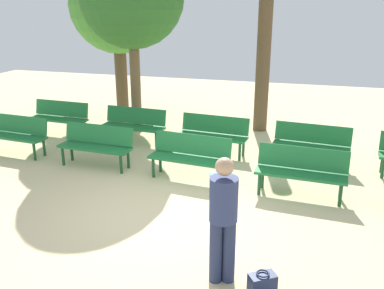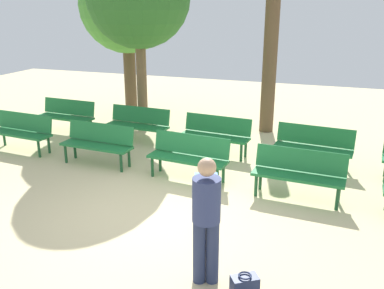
{
  "view_description": "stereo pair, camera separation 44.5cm",
  "coord_description": "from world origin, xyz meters",
  "px_view_note": "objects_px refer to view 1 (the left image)",
  "views": [
    {
      "loc": [
        2.32,
        -5.83,
        3.32
      ],
      "look_at": [
        0.0,
        2.07,
        0.55
      ],
      "focal_mm": 39.35,
      "sensor_mm": 36.0,
      "label": 1
    },
    {
      "loc": [
        2.75,
        -5.7,
        3.32
      ],
      "look_at": [
        0.0,
        2.07,
        0.55
      ],
      "focal_mm": 39.35,
      "sensor_mm": 36.0,
      "label": 2
    }
  ],
  "objects_px": {
    "bench_r1_c3": "(311,143)",
    "handbag": "(262,284)",
    "bench_r0_c2": "(190,154)",
    "tree_2": "(263,66)",
    "bench_r0_c3": "(301,169)",
    "visitor_with_backpack": "(223,212)",
    "bench_r1_c1": "(134,123)",
    "bench_r1_c0": "(59,116)",
    "tree_0": "(118,6)",
    "bench_r0_c1": "(96,143)",
    "bench_r1_c2": "(213,132)",
    "bench_r0_c0": "(15,132)"
  },
  "relations": [
    {
      "from": "bench_r0_c3",
      "to": "bench_r1_c2",
      "type": "relative_size",
      "value": 0.99
    },
    {
      "from": "tree_0",
      "to": "bench_r0_c0",
      "type": "bearing_deg",
      "value": -101.07
    },
    {
      "from": "visitor_with_backpack",
      "to": "bench_r1_c2",
      "type": "bearing_deg",
      "value": -93.71
    },
    {
      "from": "bench_r0_c0",
      "to": "bench_r1_c2",
      "type": "relative_size",
      "value": 1.0
    },
    {
      "from": "tree_2",
      "to": "visitor_with_backpack",
      "type": "bearing_deg",
      "value": -86.35
    },
    {
      "from": "bench_r0_c2",
      "to": "bench_r0_c1",
      "type": "bearing_deg",
      "value": -177.34
    },
    {
      "from": "bench_r0_c2",
      "to": "visitor_with_backpack",
      "type": "height_order",
      "value": "visitor_with_backpack"
    },
    {
      "from": "handbag",
      "to": "bench_r1_c0",
      "type": "bearing_deg",
      "value": 140.05
    },
    {
      "from": "bench_r1_c1",
      "to": "bench_r1_c2",
      "type": "xyz_separation_m",
      "value": [
        2.07,
        -0.2,
        0.0
      ]
    },
    {
      "from": "bench_r1_c1",
      "to": "tree_2",
      "type": "distance_m",
      "value": 3.72
    },
    {
      "from": "bench_r0_c0",
      "to": "bench_r1_c1",
      "type": "distance_m",
      "value": 2.74
    },
    {
      "from": "bench_r0_c2",
      "to": "bench_r1_c2",
      "type": "height_order",
      "value": "same"
    },
    {
      "from": "bench_r0_c0",
      "to": "tree_2",
      "type": "height_order",
      "value": "tree_2"
    },
    {
      "from": "bench_r0_c0",
      "to": "bench_r1_c2",
      "type": "xyz_separation_m",
      "value": [
        4.37,
        1.28,
        0.0
      ]
    },
    {
      "from": "bench_r1_c3",
      "to": "bench_r1_c1",
      "type": "bearing_deg",
      "value": -178.99
    },
    {
      "from": "bench_r0_c3",
      "to": "visitor_with_backpack",
      "type": "bearing_deg",
      "value": -102.94
    },
    {
      "from": "bench_r0_c3",
      "to": "visitor_with_backpack",
      "type": "relative_size",
      "value": 0.99
    },
    {
      "from": "bench_r1_c3",
      "to": "bench_r0_c0",
      "type": "bearing_deg",
      "value": -164.6
    },
    {
      "from": "bench_r1_c2",
      "to": "handbag",
      "type": "distance_m",
      "value": 5.04
    },
    {
      "from": "bench_r1_c3",
      "to": "handbag",
      "type": "relative_size",
      "value": 4.48
    },
    {
      "from": "bench_r0_c0",
      "to": "handbag",
      "type": "xyz_separation_m",
      "value": [
        6.12,
        -3.43,
        -0.37
      ]
    },
    {
      "from": "bench_r0_c2",
      "to": "bench_r1_c3",
      "type": "height_order",
      "value": "same"
    },
    {
      "from": "visitor_with_backpack",
      "to": "handbag",
      "type": "bearing_deg",
      "value": 146.16
    },
    {
      "from": "tree_2",
      "to": "handbag",
      "type": "xyz_separation_m",
      "value": [
        0.97,
        -6.95,
        -1.62
      ]
    },
    {
      "from": "bench_r0_c1",
      "to": "bench_r1_c3",
      "type": "height_order",
      "value": "same"
    },
    {
      "from": "tree_0",
      "to": "visitor_with_backpack",
      "type": "xyz_separation_m",
      "value": [
        4.8,
        -7.31,
        -2.31
      ]
    },
    {
      "from": "bench_r1_c2",
      "to": "tree_2",
      "type": "distance_m",
      "value": 2.68
    },
    {
      "from": "visitor_with_backpack",
      "to": "handbag",
      "type": "relative_size",
      "value": 4.51
    },
    {
      "from": "bench_r1_c3",
      "to": "handbag",
      "type": "distance_m",
      "value": 4.62
    },
    {
      "from": "bench_r0_c1",
      "to": "bench_r1_c1",
      "type": "bearing_deg",
      "value": 88.28
    },
    {
      "from": "tree_0",
      "to": "visitor_with_backpack",
      "type": "relative_size",
      "value": 2.84
    },
    {
      "from": "bench_r0_c1",
      "to": "handbag",
      "type": "relative_size",
      "value": 4.43
    },
    {
      "from": "bench_r0_c3",
      "to": "bench_r1_c1",
      "type": "relative_size",
      "value": 1.0
    },
    {
      "from": "bench_r0_c3",
      "to": "bench_r1_c1",
      "type": "distance_m",
      "value": 4.55
    },
    {
      "from": "bench_r1_c0",
      "to": "bench_r1_c3",
      "type": "relative_size",
      "value": 0.99
    },
    {
      "from": "bench_r0_c2",
      "to": "bench_r1_c0",
      "type": "height_order",
      "value": "same"
    },
    {
      "from": "bench_r1_c0",
      "to": "visitor_with_backpack",
      "type": "relative_size",
      "value": 0.98
    },
    {
      "from": "bench_r1_c3",
      "to": "tree_0",
      "type": "distance_m",
      "value": 7.0
    },
    {
      "from": "bench_r0_c0",
      "to": "tree_0",
      "type": "xyz_separation_m",
      "value": [
        0.79,
        4.03,
        2.75
      ]
    },
    {
      "from": "bench_r1_c2",
      "to": "tree_2",
      "type": "bearing_deg",
      "value": 75.77
    },
    {
      "from": "bench_r0_c0",
      "to": "bench_r0_c3",
      "type": "distance_m",
      "value": 6.44
    },
    {
      "from": "bench_r0_c2",
      "to": "tree_2",
      "type": "xyz_separation_m",
      "value": [
        0.87,
        3.81,
        1.25
      ]
    },
    {
      "from": "tree_2",
      "to": "handbag",
      "type": "bearing_deg",
      "value": -82.09
    },
    {
      "from": "bench_r1_c2",
      "to": "visitor_with_backpack",
      "type": "xyz_separation_m",
      "value": [
        1.22,
        -4.57,
        0.43
      ]
    },
    {
      "from": "bench_r1_c0",
      "to": "visitor_with_backpack",
      "type": "distance_m",
      "value": 7.36
    },
    {
      "from": "bench_r0_c0",
      "to": "bench_r1_c2",
      "type": "bearing_deg",
      "value": 20.71
    },
    {
      "from": "bench_r0_c2",
      "to": "bench_r0_c3",
      "type": "distance_m",
      "value": 2.14
    },
    {
      "from": "tree_2",
      "to": "tree_0",
      "type": "bearing_deg",
      "value": 173.33
    },
    {
      "from": "bench_r1_c2",
      "to": "bench_r1_c3",
      "type": "relative_size",
      "value": 1.0
    },
    {
      "from": "bench_r0_c2",
      "to": "bench_r0_c3",
      "type": "bearing_deg",
      "value": 0.81
    }
  ]
}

